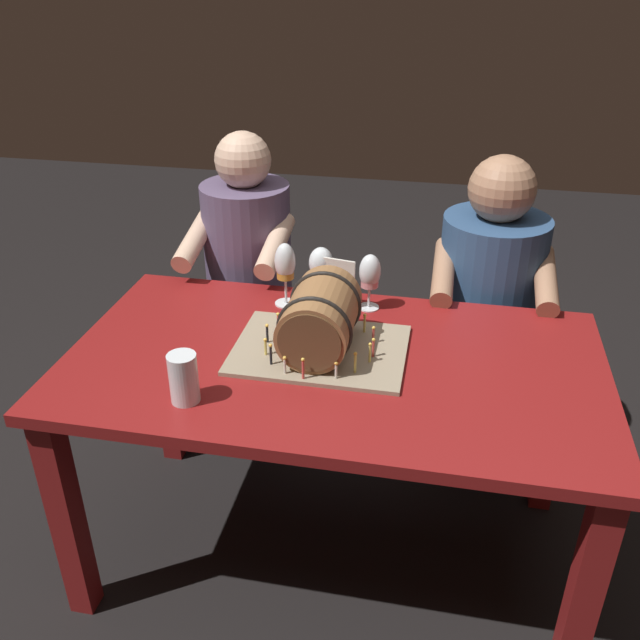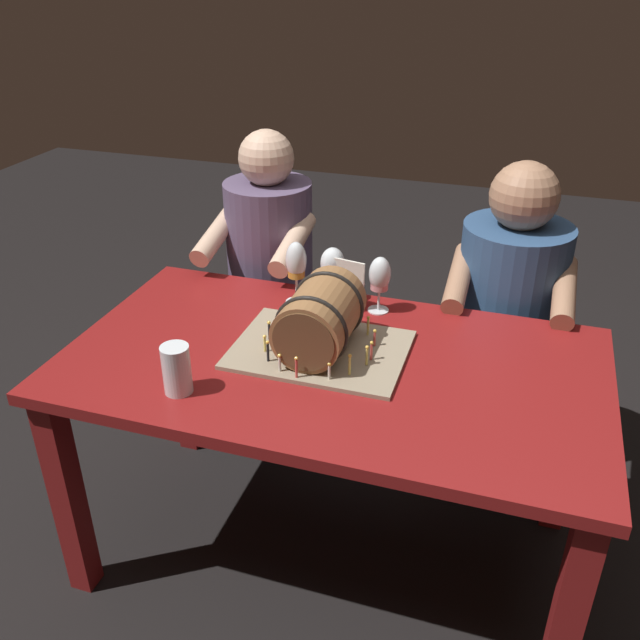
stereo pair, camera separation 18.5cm
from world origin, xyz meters
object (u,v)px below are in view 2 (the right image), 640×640
wine_glass_amber (296,264)px  beer_pint (177,371)px  dining_table (332,391)px  person_seated_left (271,301)px  wine_glass_red (333,266)px  barrel_cake (320,323)px  wine_glass_rose (380,277)px  person_seated_right (504,334)px  menu_card (347,284)px

wine_glass_amber → beer_pint: wine_glass_amber is taller
dining_table → person_seated_left: bearing=124.5°
wine_glass_red → barrel_cake: bearing=-79.3°
wine_glass_rose → wine_glass_red: 0.16m
beer_pint → wine_glass_red: bearing=69.7°
dining_table → beer_pint: (-0.33, -0.26, 0.17)m
barrel_cake → person_seated_left: size_ratio=0.40×
person_seated_right → beer_pint: bearing=-130.3°
wine_glass_amber → wine_glass_red: 0.11m
wine_glass_red → menu_card: wine_glass_red is taller
person_seated_right → person_seated_left: bearing=-180.0°
wine_glass_rose → wine_glass_red: bearing=171.2°
menu_card → wine_glass_rose: bearing=15.8°
dining_table → barrel_cake: (-0.04, 0.03, 0.20)m
wine_glass_red → person_seated_left: size_ratio=0.15×
menu_card → person_seated_right: size_ratio=0.14×
wine_glass_red → person_seated_left: bearing=138.6°
wine_glass_amber → wine_glass_red: size_ratio=1.14×
wine_glass_red → beer_pint: wine_glass_red is taller
menu_card → dining_table: bearing=-71.3°
beer_pint → person_seated_left: person_seated_left is taller
wine_glass_rose → person_seated_left: 0.66m
person_seated_right → wine_glass_red: bearing=-151.5°
wine_glass_rose → menu_card: (-0.10, -0.01, -0.04)m
wine_glass_amber → menu_card: (0.16, 0.01, -0.05)m
dining_table → person_seated_left: 0.77m
wine_glass_rose → person_seated_right: (0.38, 0.31, -0.30)m
dining_table → menu_card: menu_card is taller
beer_pint → menu_card: menu_card is taller
menu_card → person_seated_right: 0.64m
beer_pint → person_seated_right: size_ratio=0.11×
wine_glass_rose → wine_glass_red: same height
wine_glass_amber → person_seated_right: bearing=28.0°
wine_glass_rose → beer_pint: 0.69m
person_seated_left → person_seated_right: (0.87, 0.00, 0.01)m
barrel_cake → wine_glass_rose: 0.30m
person_seated_left → person_seated_right: 0.87m
dining_table → wine_glass_rose: (0.05, 0.31, 0.22)m
wine_glass_amber → wine_glass_rose: size_ratio=1.14×
barrel_cake → wine_glass_red: (-0.06, 0.31, 0.03)m
beer_pint → person_seated_right: (0.76, 0.89, -0.25)m
barrel_cake → person_seated_right: person_seated_right is taller
wine_glass_amber → wine_glass_rose: 0.26m
barrel_cake → person_seated_left: bearing=122.9°
dining_table → person_seated_right: size_ratio=1.29×
dining_table → wine_glass_amber: bearing=125.3°
person_seated_left → person_seated_right: bearing=0.0°
barrel_cake → beer_pint: barrel_cake is taller
wine_glass_rose → beer_pint: size_ratio=1.38×
dining_table → person_seated_left: (-0.43, 0.63, -0.09)m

